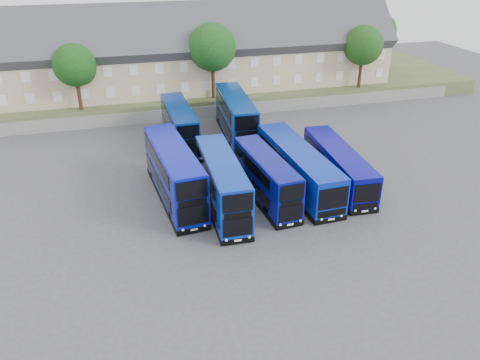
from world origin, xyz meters
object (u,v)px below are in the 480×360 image
Objects in this scene: coach_east_a at (297,168)px; tree_far at (378,33)px; dd_front_left at (174,175)px; tree_east at (364,47)px; tree_mid at (213,49)px; dd_front_mid at (222,185)px; tree_west at (76,67)px.

tree_far reaches higher than coach_east_a.
dd_front_left is 1.46× the size of tree_east.
tree_mid is (-2.73, 21.70, 6.28)m from coach_east_a.
dd_front_mid is 7.62m from coach_east_a.
tree_west is 0.94× the size of tree_east.
tree_far is at bearing 49.40° from tree_east.
tree_west is at bearing 128.87° from coach_east_a.
dd_front_left is 1.30× the size of tree_mid.
tree_mid is at bearing 94.59° from coach_east_a.
coach_east_a is 28.78m from tree_west.
tree_far is at bearing 14.04° from tree_mid.
dd_front_left is 1.56× the size of tree_west.
coach_east_a is at bearing -82.82° from tree_mid.
dd_front_left is at bearing -140.95° from tree_far.
dd_front_mid is at bearing -63.87° from tree_west.
coach_east_a is at bearing 17.13° from dd_front_mid.
tree_mid is at bearing 80.57° from dd_front_mid.
dd_front_mid is (3.50, -2.59, -0.15)m from dd_front_left.
dd_front_mid is 43.39m from tree_far.
tree_west is 42.58m from tree_far.
dd_front_mid is at bearing -41.96° from dd_front_left.
tree_mid is (4.59, 23.75, 5.92)m from dd_front_mid.
dd_front_left is 35.24m from tree_east.
tree_far is (34.09, 27.66, 5.44)m from dd_front_left.
tree_west reaches higher than dd_front_left.
tree_far reaches higher than dd_front_left.
dd_front_left is 4.36m from dd_front_mid.
tree_east is at bearing 0.00° from tree_west.
tree_west is (-11.41, 23.25, 4.91)m from dd_front_mid.
dd_front_mid is at bearing -136.61° from tree_east.
tree_far is at bearing 33.63° from dd_front_left.
dd_front_left is 10.85m from coach_east_a.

